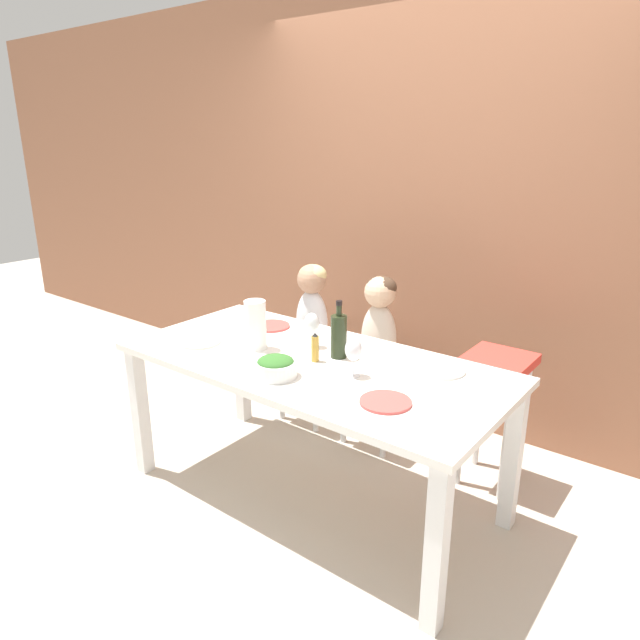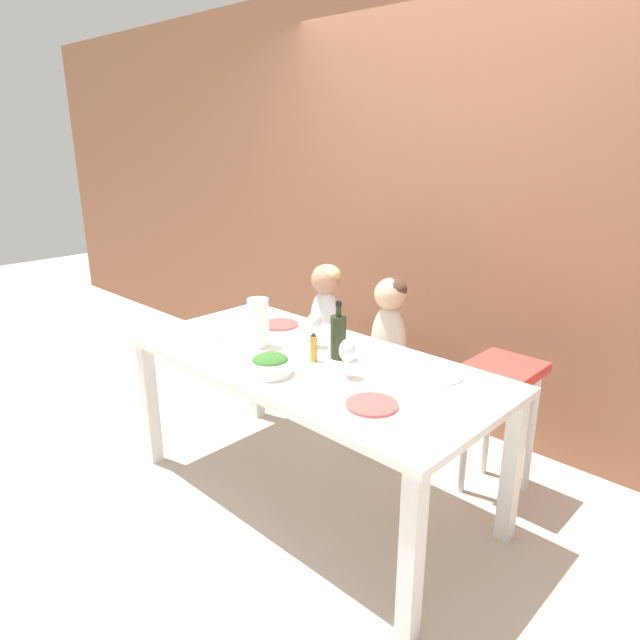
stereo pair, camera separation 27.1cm
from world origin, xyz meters
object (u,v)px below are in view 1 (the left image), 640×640
chair_far_left (312,364)px  chair_far_center (377,384)px  person_child_center (379,320)px  dinner_plate_front_right (386,402)px  person_child_left (312,305)px  wine_glass_far (312,324)px  chair_right_highchair (496,387)px  dinner_plate_front_left (200,342)px  dinner_plate_back_left (271,326)px  wine_glass_near (354,350)px  wine_bottle (339,335)px  paper_towel_roll (255,325)px  dinner_plate_back_right (442,370)px  salad_bowl_large (276,366)px

chair_far_left → chair_far_center: bearing=0.0°
person_child_center → dinner_plate_front_right: (0.57, -0.87, -0.01)m
person_child_left → wine_glass_far: bearing=-51.5°
chair_right_highchair → dinner_plate_front_right: dinner_plate_front_right is taller
dinner_plate_front_left → dinner_plate_front_right: same height
dinner_plate_back_left → person_child_left: bearing=97.9°
person_child_left → wine_glass_near: (0.81, -0.72, 0.11)m
wine_glass_near → dinner_plate_front_right: bearing=-29.4°
dinner_plate_front_left → dinner_plate_front_right: bearing=-0.4°
chair_far_left → wine_bottle: bearing=-42.8°
wine_glass_near → chair_far_left: bearing=138.2°
chair_far_center → wine_glass_near: (0.32, -0.72, 0.51)m
dinner_plate_front_left → dinner_plate_back_left: size_ratio=1.00×
dinner_plate_front_right → wine_bottle: bearing=146.7°
chair_far_left → dinner_plate_front_left: size_ratio=2.11×
dinner_plate_front_left → dinner_plate_back_left: (0.11, 0.42, 0.00)m
chair_far_left → chair_right_highchair: bearing=0.0°
wine_glass_far → dinner_plate_front_right: size_ratio=0.85×
paper_towel_roll → wine_glass_near: (0.58, 0.01, -0.00)m
chair_far_left → dinner_plate_front_right: bearing=-39.1°
wine_bottle → dinner_plate_front_left: size_ratio=1.35×
dinner_plate_back_right → chair_far_left: bearing=158.4°
chair_far_center → wine_glass_far: 0.75m
paper_towel_roll → dinner_plate_back_right: bearing=19.2°
person_child_center → salad_bowl_large: size_ratio=3.03×
chair_right_highchair → dinner_plate_back_left: dinner_plate_back_left is taller
chair_far_left → salad_bowl_large: size_ratio=2.32×
dinner_plate_back_right → dinner_plate_back_left: bearing=-179.5°
person_child_center → wine_glass_far: (-0.06, -0.55, 0.11)m
dinner_plate_back_right → chair_far_center: bearing=144.3°
chair_right_highchair → person_child_left: 1.22m
person_child_left → dinner_plate_front_right: (1.07, -0.87, -0.01)m
wine_glass_near → dinner_plate_front_right: size_ratio=0.85×
chair_far_center → wine_bottle: wine_bottle is taller
chair_right_highchair → dinner_plate_back_left: size_ratio=3.41×
paper_towel_roll → dinner_plate_back_left: size_ratio=1.18×
dinner_plate_back_left → dinner_plate_front_right: (1.00, -0.42, 0.00)m
wine_glass_near → chair_far_center: bearing=113.7°
person_child_left → wine_glass_near: bearing=-41.8°
person_child_left → wine_glass_far: person_child_left is taller
dinner_plate_front_left → dinner_plate_front_right: size_ratio=1.00×
person_child_center → dinner_plate_back_left: person_child_center is taller
paper_towel_roll → dinner_plate_front_right: paper_towel_roll is taller
salad_bowl_large → dinner_plate_back_left: bearing=134.2°
chair_right_highchair → person_child_center: size_ratio=1.24×
wine_glass_far → dinner_plate_front_left: (-0.49, -0.31, -0.12)m
person_child_center → wine_glass_near: 0.80m
dinner_plate_front_right → person_child_left: bearing=140.8°
chair_far_center → dinner_plate_front_right: size_ratio=2.11×
person_child_left → chair_far_center: bearing=-0.2°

